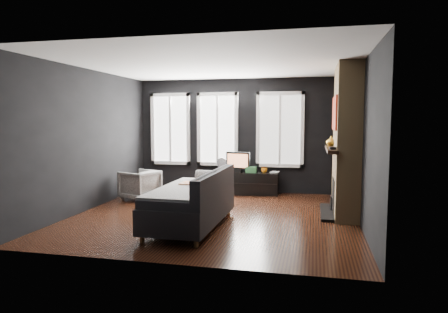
% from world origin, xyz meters
% --- Properties ---
extents(floor, '(5.00, 5.00, 0.00)m').
position_xyz_m(floor, '(0.00, 0.00, 0.00)').
color(floor, black).
rests_on(floor, ground).
extents(ceiling, '(5.00, 5.00, 0.00)m').
position_xyz_m(ceiling, '(0.00, 0.00, 2.70)').
color(ceiling, white).
rests_on(ceiling, ground).
extents(wall_back, '(5.00, 0.02, 2.70)m').
position_xyz_m(wall_back, '(0.00, 2.50, 1.35)').
color(wall_back, black).
rests_on(wall_back, ground).
extents(wall_left, '(0.02, 5.00, 2.70)m').
position_xyz_m(wall_left, '(-2.50, 0.00, 1.35)').
color(wall_left, black).
rests_on(wall_left, ground).
extents(wall_right, '(0.02, 5.00, 2.70)m').
position_xyz_m(wall_right, '(2.50, 0.00, 1.35)').
color(wall_right, black).
rests_on(wall_right, ground).
extents(windows, '(4.00, 0.16, 1.76)m').
position_xyz_m(windows, '(-0.45, 2.46, 2.38)').
color(windows, white).
rests_on(windows, wall_back).
extents(fireplace, '(0.70, 1.62, 2.70)m').
position_xyz_m(fireplace, '(2.30, 0.60, 1.35)').
color(fireplace, '#93724C').
rests_on(fireplace, floor).
extents(sofa, '(1.12, 2.18, 0.93)m').
position_xyz_m(sofa, '(-0.20, -0.83, 0.47)').
color(sofa, black).
rests_on(sofa, floor).
extents(stripe_pillow, '(0.10, 0.36, 0.36)m').
position_xyz_m(stripe_pillow, '(0.04, -0.48, 0.67)').
color(stripe_pillow, gray).
rests_on(stripe_pillow, sofa).
extents(armchair, '(0.84, 0.87, 0.71)m').
position_xyz_m(armchair, '(-1.95, 1.05, 0.35)').
color(armchair, white).
rests_on(armchair, floor).
extents(media_console, '(1.50, 0.52, 0.51)m').
position_xyz_m(media_console, '(0.20, 2.21, 0.26)').
color(media_console, black).
rests_on(media_console, floor).
extents(monitor, '(0.61, 0.25, 0.53)m').
position_xyz_m(monitor, '(0.00, 2.22, 0.78)').
color(monitor, black).
rests_on(monitor, media_console).
extents(desk_fan, '(0.26, 0.26, 0.34)m').
position_xyz_m(desk_fan, '(-0.39, 2.21, 0.68)').
color(desk_fan, '#9E9E9E').
rests_on(desk_fan, media_console).
extents(mug, '(0.16, 0.14, 0.14)m').
position_xyz_m(mug, '(0.62, 2.21, 0.58)').
color(mug, orange).
rests_on(mug, media_console).
extents(book, '(0.18, 0.05, 0.24)m').
position_xyz_m(book, '(0.77, 2.31, 0.63)').
color(book, '#AAA388').
rests_on(book, media_console).
extents(storage_box, '(0.24, 0.16, 0.13)m').
position_xyz_m(storage_box, '(0.32, 2.18, 0.58)').
color(storage_box, '#32703B').
rests_on(storage_box, media_console).
extents(mantel_vase, '(0.23, 0.23, 0.18)m').
position_xyz_m(mantel_vase, '(2.05, 1.05, 1.32)').
color(mantel_vase, gold).
rests_on(mantel_vase, fireplace).
extents(mantel_clock, '(0.15, 0.15, 0.04)m').
position_xyz_m(mantel_clock, '(2.05, 0.05, 1.25)').
color(mantel_clock, black).
rests_on(mantel_clock, fireplace).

